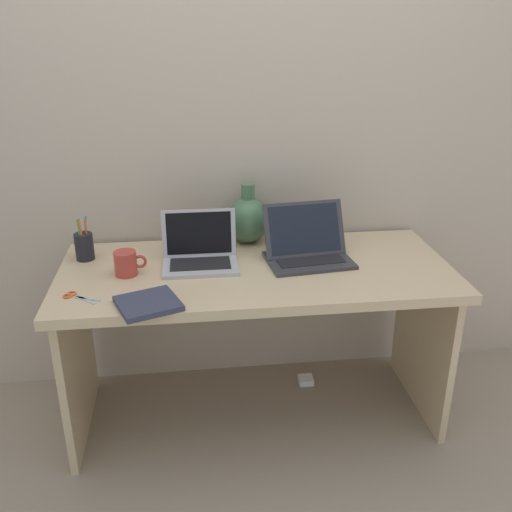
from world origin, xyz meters
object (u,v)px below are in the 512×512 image
object	(u,v)px
coffee_mug	(126,263)
pen_cup	(84,246)
green_vase	(248,219)
power_brick	(306,380)
laptop_left	(200,250)
laptop_right	(307,246)
scissors	(76,296)
notebook_stack	(148,304)

from	to	relation	value
coffee_mug	pen_cup	world-z (taller)	pen_cup
green_vase	power_brick	size ratio (longest dim) A/B	3.85
coffee_mug	pen_cup	distance (m)	0.26
power_brick	laptop_left	bearing A→B (deg)	-165.72
pen_cup	power_brick	bearing A→B (deg)	1.50
laptop_right	power_brick	xyz separation A→B (m)	(0.05, 0.14, -0.77)
laptop_right	power_brick	distance (m)	0.78
laptop_left	scissors	bearing A→B (deg)	-150.97
laptop_left	laptop_right	bearing A→B (deg)	-1.26
coffee_mug	scissors	bearing A→B (deg)	-133.88
laptop_left	pen_cup	distance (m)	0.49
laptop_left	coffee_mug	world-z (taller)	laptop_left
laptop_left	green_vase	size ratio (longest dim) A/B	1.13
notebook_stack	laptop_left	bearing A→B (deg)	61.71
laptop_left	power_brick	world-z (taller)	laptop_left
laptop_right	pen_cup	distance (m)	0.92
power_brick	pen_cup	bearing A→B (deg)	-178.50
laptop_right	pen_cup	world-z (taller)	laptop_right
pen_cup	laptop_right	bearing A→B (deg)	-6.83
green_vase	laptop_right	bearing A→B (deg)	-46.21
laptop_left	pen_cup	xyz separation A→B (m)	(-0.47, 0.10, 0.00)
green_vase	laptop_left	bearing A→B (deg)	-135.49
notebook_stack	pen_cup	distance (m)	0.54
notebook_stack	coffee_mug	world-z (taller)	coffee_mug
laptop_left	power_brick	distance (m)	0.92
laptop_left	scissors	xyz separation A→B (m)	(-0.46, -0.25, -0.05)
green_vase	scissors	distance (m)	0.84
notebook_stack	power_brick	size ratio (longest dim) A/B	2.91
coffee_mug	laptop_right	bearing A→B (deg)	5.38
notebook_stack	scissors	world-z (taller)	notebook_stack
green_vase	coffee_mug	xyz separation A→B (m)	(-0.51, -0.30, -0.06)
laptop_right	notebook_stack	xyz separation A→B (m)	(-0.64, -0.35, -0.05)
laptop_left	power_brick	bearing A→B (deg)	14.28
notebook_stack	green_vase	bearing A→B (deg)	54.22
pen_cup	laptop_left	bearing A→B (deg)	-11.93
coffee_mug	laptop_left	bearing A→B (deg)	15.23
coffee_mug	scissors	distance (m)	0.25
pen_cup	power_brick	xyz separation A→B (m)	(0.97, 0.03, -0.77)
scissors	power_brick	distance (m)	1.25
notebook_stack	scissors	xyz separation A→B (m)	(-0.27, 0.10, -0.01)
notebook_stack	scissors	bearing A→B (deg)	158.73
laptop_right	coffee_mug	world-z (taller)	laptop_right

